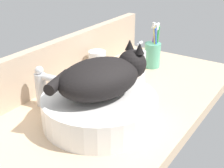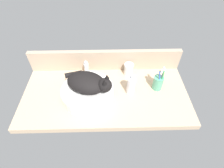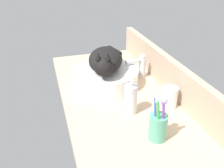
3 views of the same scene
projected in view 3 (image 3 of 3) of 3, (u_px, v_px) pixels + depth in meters
ground_plane at (118, 97)px, 124.28cm from camera, size 112.86×54.61×4.00cm
backsplash_panel at (167, 72)px, 125.84cm from camera, size 112.86×3.60×16.40cm
sink_basin at (106, 77)px, 130.28cm from camera, size 33.85×33.85×8.33cm
cat at (106, 60)px, 124.39cm from camera, size 30.21×24.40×14.00cm
faucet at (141, 65)px, 135.70cm from camera, size 3.95×11.86×13.60cm
soap_dispenser at (131, 99)px, 105.71cm from camera, size 5.58×5.58×16.34cm
toothbrush_cup at (158, 126)px, 90.89cm from camera, size 6.74×6.74×18.69cm
water_glass at (170, 98)px, 111.28cm from camera, size 6.85×6.85×9.43cm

